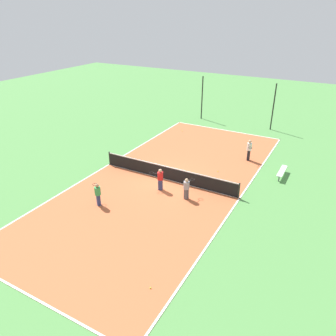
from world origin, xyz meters
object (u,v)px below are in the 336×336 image
player_far_green (98,193)px  tennis_ball_right_alley (182,131)px  player_far_white (249,149)px  fence_post_back_right (273,107)px  fence_post_back_left (202,98)px  bench (282,171)px  tennis_net (168,173)px  tennis_ball_far_baseline (150,288)px  player_coach_red (160,178)px  player_baseline_gray (187,187)px  tennis_ball_midcourt (218,171)px

player_far_green → tennis_ball_right_alley: player_far_green is taller
player_far_white → fence_post_back_right: size_ratio=0.38×
fence_post_back_left → fence_post_back_right: size_ratio=1.00×
bench → tennis_ball_right_alley: (-10.20, 4.95, -0.34)m
tennis_net → tennis_ball_far_baseline: bearing=-65.4°
player_coach_red → tennis_ball_far_baseline: 8.34m
player_baseline_gray → fence_post_back_right: size_ratio=0.31×
player_baseline_gray → fence_post_back_left: (-5.81, 15.48, 1.41)m
player_coach_red → tennis_ball_far_baseline: size_ratio=21.50×
bench → player_coach_red: (-6.42, -5.70, 0.45)m
player_coach_red → player_baseline_gray: (1.95, -0.18, -0.05)m
player_baseline_gray → tennis_ball_midcourt: 4.45m
player_far_white → fence_post_back_left: fence_post_back_left is taller
bench → player_far_green: (-8.69, -9.05, 0.43)m
bench → tennis_ball_midcourt: bearing=110.3°
tennis_net → player_coach_red: size_ratio=6.83×
player_coach_red → player_far_white: size_ratio=0.88×
player_far_white → player_coach_red: bearing=-47.6°
tennis_net → fence_post_back_right: 14.43m
tennis_ball_midcourt → fence_post_back_left: (-6.18, 11.11, 2.15)m
player_baseline_gray → fence_post_back_left: bearing=29.4°
bench → tennis_ball_right_alley: size_ratio=28.87×
player_coach_red → tennis_ball_far_baseline: (3.81, -7.38, -0.79)m
player_far_white → fence_post_back_right: (-0.20, 8.10, 1.23)m
bench → player_far_green: player_far_green is taller
player_far_white → fence_post_back_left: bearing=-158.2°
player_far_green → player_coach_red: 4.05m
bench → fence_post_back_left: size_ratio=0.45×
tennis_net → fence_post_back_right: (3.64, 13.87, 1.66)m
tennis_net → fence_post_back_right: size_ratio=2.27×
player_far_white → tennis_ball_midcourt: 3.40m
player_coach_red → fence_post_back_left: bearing=-87.8°
tennis_net → player_baseline_gray: size_ratio=7.24×
player_far_white → fence_post_back_left: 11.09m
tennis_net → player_baseline_gray: 2.72m
tennis_net → player_far_white: size_ratio=6.04×
tennis_ball_far_baseline → tennis_ball_right_alley: (-7.59, 18.02, 0.00)m
bench → tennis_ball_midcourt: (-4.10, -1.52, -0.34)m
player_coach_red → fence_post_back_left: size_ratio=0.33×
fence_post_back_left → player_far_white: bearing=-47.3°
player_coach_red → fence_post_back_right: fence_post_back_right is taller
tennis_ball_midcourt → fence_post_back_right: fence_post_back_right is taller
tennis_ball_right_alley → fence_post_back_right: fence_post_back_right is taller
tennis_net → fence_post_back_left: (-3.64, 13.87, 1.66)m
tennis_ball_far_baseline → fence_post_back_right: 22.78m
fence_post_back_left → fence_post_back_right: (7.27, 0.00, 0.00)m
player_coach_red → tennis_ball_right_alley: player_coach_red is taller
player_far_green → tennis_ball_midcourt: 8.86m
bench → fence_post_back_right: size_ratio=0.45×
player_far_white → tennis_net: bearing=-54.6°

